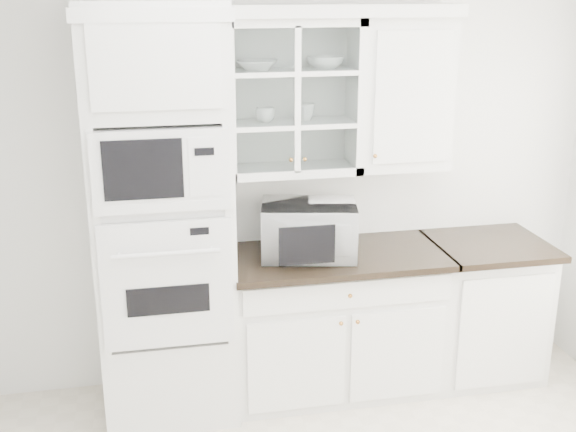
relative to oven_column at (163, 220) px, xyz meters
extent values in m
cube|color=white|center=(0.75, 0.32, 0.15)|extent=(4.00, 0.02, 2.70)
cube|color=white|center=(0.00, 0.01, 0.00)|extent=(0.76, 0.65, 2.40)
cube|color=white|center=(0.00, -0.33, -0.26)|extent=(0.70, 0.03, 0.72)
cube|color=black|center=(0.00, -0.35, -0.34)|extent=(0.44, 0.01, 0.16)
cube|color=white|center=(0.00, -0.33, 0.37)|extent=(0.70, 0.03, 0.43)
cube|color=black|center=(-0.09, -0.35, 0.39)|extent=(0.40, 0.01, 0.31)
cube|color=white|center=(1.03, 0.03, -0.76)|extent=(1.30, 0.60, 0.88)
cube|color=#302417|center=(1.03, 0.00, -0.30)|extent=(1.32, 0.67, 0.04)
cube|color=white|center=(2.03, 0.03, -0.76)|extent=(0.70, 0.60, 0.88)
cube|color=#302417|center=(2.03, 0.00, -0.30)|extent=(0.72, 0.67, 0.04)
cube|color=white|center=(0.78, 0.17, 0.65)|extent=(0.80, 0.33, 0.90)
cube|color=white|center=(0.78, 0.17, 0.50)|extent=(0.74, 0.29, 0.02)
cube|color=white|center=(0.78, 0.17, 0.80)|extent=(0.74, 0.29, 0.02)
cube|color=white|center=(1.46, 0.17, 0.65)|extent=(0.55, 0.33, 0.90)
cube|color=white|center=(0.68, 0.14, 1.14)|extent=(2.14, 0.38, 0.07)
imported|color=white|center=(0.86, 0.03, -0.12)|extent=(0.64, 0.57, 0.32)
imported|color=white|center=(0.58, 0.16, 0.84)|extent=(0.28, 0.28, 0.06)
imported|color=white|center=(0.98, 0.18, 0.84)|extent=(0.27, 0.27, 0.07)
imported|color=white|center=(0.62, 0.16, 0.55)|extent=(0.13, 0.13, 0.09)
imported|color=white|center=(0.87, 0.18, 0.56)|extent=(0.14, 0.14, 0.10)
camera|label=1|loc=(-0.08, -3.94, 1.27)|focal=45.00mm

